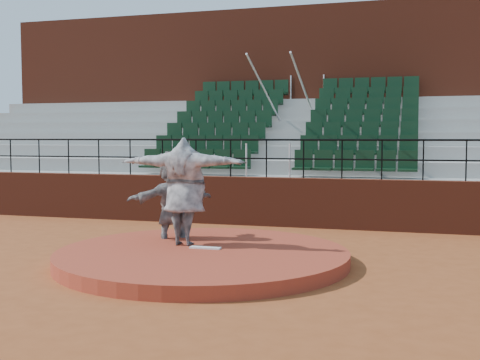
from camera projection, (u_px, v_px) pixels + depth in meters
ground at (203, 263)px, 11.34m from camera, size 90.00×90.00×0.00m
pitchers_mound at (203, 256)px, 11.33m from camera, size 5.50×5.50×0.25m
pitching_rubber at (205, 248)px, 11.46m from camera, size 0.60×0.15×0.03m
boundary_wall at (266, 201)px, 16.08m from camera, size 24.00×0.30×1.30m
wall_railing at (266, 150)px, 15.98m from camera, size 24.04×0.05×1.03m
seating_deck at (293, 166)px, 19.51m from camera, size 24.00×5.97×4.63m
press_box_facade at (314, 106)px, 23.14m from camera, size 24.00×3.00×7.10m
pitcher at (184, 191)px, 11.82m from camera, size 2.61×0.73×2.12m
fielder at (172, 202)px, 12.68m from camera, size 1.81×1.65×2.01m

